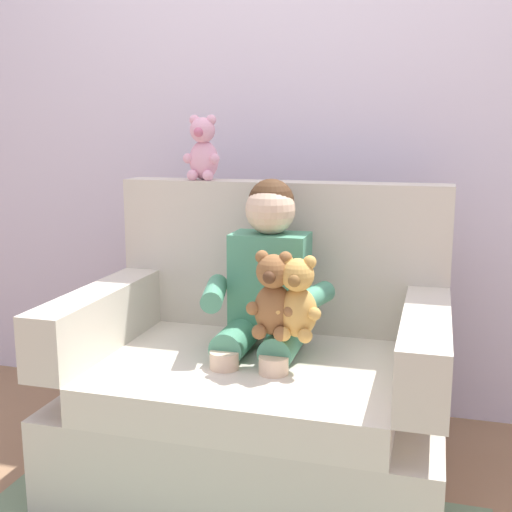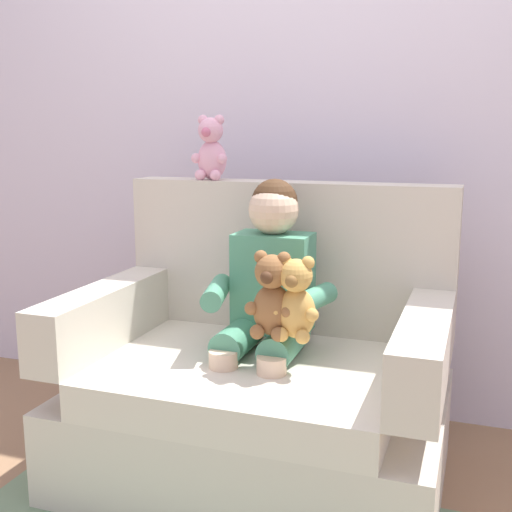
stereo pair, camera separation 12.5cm
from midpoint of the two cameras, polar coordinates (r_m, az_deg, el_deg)
ground_plane at (r=2.35m, az=-1.61°, el=-19.02°), size 8.00×8.00×0.00m
back_wall at (r=2.74m, az=2.95°, el=13.61°), size 6.00×0.10×2.60m
armchair at (r=2.25m, az=-1.30°, el=-11.44°), size 1.22×0.85×0.99m
seated_child at (r=2.15m, az=-0.85°, el=-3.09°), size 0.45×0.39×0.82m
plush_brown at (r=1.98m, az=-0.27°, el=-3.66°), size 0.16×0.13×0.27m
plush_honey at (r=1.96m, az=1.88°, el=-3.92°), size 0.16×0.13×0.26m
plush_pink_on_backrest at (r=2.46m, az=-6.18°, el=9.33°), size 0.15×0.12×0.24m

